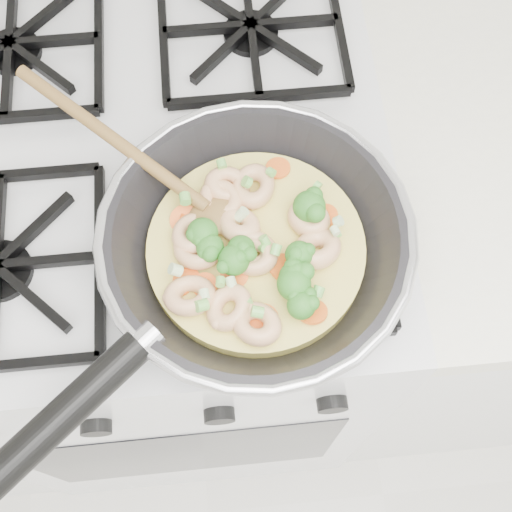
{
  "coord_description": "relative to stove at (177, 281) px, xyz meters",
  "views": [
    {
      "loc": [
        0.1,
        1.25,
        1.57
      ],
      "look_at": [
        0.13,
        1.53,
        0.93
      ],
      "focal_mm": 47.09,
      "sensor_mm": 36.0,
      "label": 1
    }
  ],
  "objects": [
    {
      "name": "stove",
      "position": [
        0.0,
        0.0,
        0.0
      ],
      "size": [
        0.6,
        0.6,
        0.92
      ],
      "color": "silver",
      "rests_on": "ground"
    },
    {
      "name": "skillet",
      "position": [
        0.12,
        -0.17,
        0.5
      ],
      "size": [
        0.42,
        0.43,
        0.09
      ],
      "rotation": [
        0.0,
        0.0,
        -0.11
      ],
      "color": "black",
      "rests_on": "stove"
    }
  ]
}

